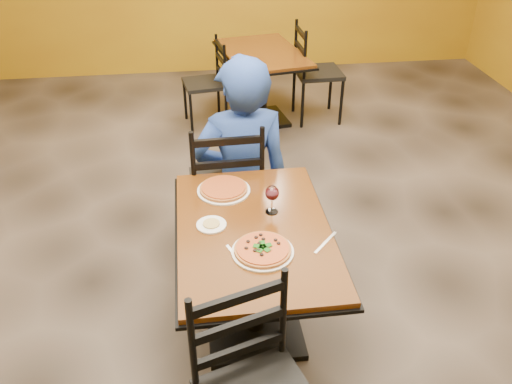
{
  "coord_description": "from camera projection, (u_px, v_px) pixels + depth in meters",
  "views": [
    {
      "loc": [
        -0.28,
        -2.73,
        2.43
      ],
      "look_at": [
        0.04,
        -0.3,
        0.85
      ],
      "focal_mm": 37.39,
      "sensor_mm": 36.0,
      "label": 1
    }
  ],
  "objects": [
    {
      "name": "chair_main_far",
      "position": [
        226.0,
        185.0,
        3.6
      ],
      "size": [
        0.48,
        0.48,
        1.04
      ],
      "primitive_type": null,
      "rotation": [
        0.0,
        0.0,
        3.17
      ],
      "color": "black",
      "rests_on": "floor"
    },
    {
      "name": "fork",
      "position": [
        235.0,
        256.0,
        2.61
      ],
      "size": [
        0.08,
        0.18,
        0.0
      ],
      "primitive_type": "cube",
      "rotation": [
        0.0,
        0.0,
        0.37
      ],
      "color": "silver",
      "rests_on": "table_main"
    },
    {
      "name": "wine_glass",
      "position": [
        272.0,
        198.0,
        2.88
      ],
      "size": [
        0.08,
        0.08,
        0.18
      ],
      "primitive_type": null,
      "color": "white",
      "rests_on": "table_main"
    },
    {
      "name": "table_second",
      "position": [
        262.0,
        71.0,
        5.36
      ],
      "size": [
        0.94,
        1.23,
        0.75
      ],
      "rotation": [
        0.0,
        0.0,
        0.18
      ],
      "color": "#592C0E",
      "rests_on": "floor"
    },
    {
      "name": "dip",
      "position": [
        211.0,
        223.0,
        2.82
      ],
      "size": [
        0.09,
        0.09,
        0.01
      ],
      "primitive_type": "cylinder",
      "color": "tan",
      "rests_on": "side_plate"
    },
    {
      "name": "diner",
      "position": [
        242.0,
        157.0,
        3.55
      ],
      "size": [
        0.71,
        0.5,
        1.4
      ],
      "primitive_type": "imported",
      "rotation": [
        0.0,
        0.0,
        3.23
      ],
      "color": "navy",
      "rests_on": "floor"
    },
    {
      "name": "floor",
      "position": [
        245.0,
        274.0,
        3.62
      ],
      "size": [
        7.0,
        8.0,
        0.01
      ],
      "primitive_type": "cube",
      "color": "black",
      "rests_on": "ground"
    },
    {
      "name": "knife",
      "position": [
        326.0,
        242.0,
        2.7
      ],
      "size": [
        0.15,
        0.16,
        0.0
      ],
      "primitive_type": "cube",
      "rotation": [
        0.0,
        0.0,
        -0.75
      ],
      "color": "silver",
      "rests_on": "table_main"
    },
    {
      "name": "side_plate",
      "position": [
        211.0,
        225.0,
        2.82
      ],
      "size": [
        0.16,
        0.16,
        0.01
      ],
      "primitive_type": "cylinder",
      "color": "white",
      "rests_on": "table_main"
    },
    {
      "name": "plate_main",
      "position": [
        263.0,
        252.0,
        2.63
      ],
      "size": [
        0.31,
        0.31,
        0.01
      ],
      "primitive_type": "cylinder",
      "color": "white",
      "rests_on": "table_main"
    },
    {
      "name": "plate_far",
      "position": [
        224.0,
        190.0,
        3.1
      ],
      "size": [
        0.31,
        0.31,
        0.01
      ],
      "primitive_type": "cylinder",
      "color": "white",
      "rests_on": "table_main"
    },
    {
      "name": "pizza_main",
      "position": [
        263.0,
        249.0,
        2.62
      ],
      "size": [
        0.28,
        0.28,
        0.02
      ],
      "primitive_type": "cylinder",
      "color": "maroon",
      "rests_on": "plate_main"
    },
    {
      "name": "table_main",
      "position": [
        254.0,
        257.0,
        2.9
      ],
      "size": [
        0.83,
        1.23,
        0.75
      ],
      "color": "#592C0E",
      "rests_on": "floor"
    },
    {
      "name": "chair_second_right",
      "position": [
        318.0,
        73.0,
        5.46
      ],
      "size": [
        0.46,
        0.46,
        1.0
      ],
      "primitive_type": null,
      "rotation": [
        0.0,
        0.0,
        1.6
      ],
      "color": "black",
      "rests_on": "floor"
    },
    {
      "name": "pizza_far",
      "position": [
        224.0,
        188.0,
        3.1
      ],
      "size": [
        0.28,
        0.28,
        0.02
      ],
      "primitive_type": "cylinder",
      "color": "#AF6821",
      "rests_on": "plate_far"
    },
    {
      "name": "chair_second_left",
      "position": [
        204.0,
        84.0,
        5.36
      ],
      "size": [
        0.45,
        0.45,
        0.88
      ],
      "primitive_type": null,
      "rotation": [
        0.0,
        0.0,
        -1.42
      ],
      "color": "black",
      "rests_on": "floor"
    }
  ]
}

